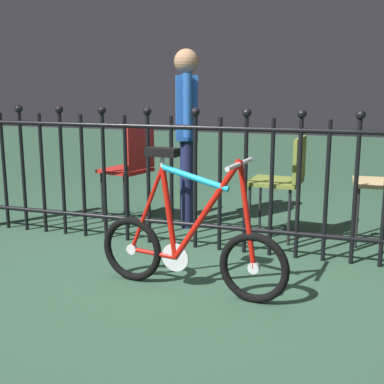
{
  "coord_description": "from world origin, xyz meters",
  "views": [
    {
      "loc": [
        1.13,
        -2.9,
        1.25
      ],
      "look_at": [
        0.09,
        0.21,
        0.55
      ],
      "focal_mm": 47.42,
      "sensor_mm": 36.0,
      "label": 1
    }
  ],
  "objects_px": {
    "chair_red": "(132,164)",
    "bicycle": "(189,245)",
    "chair_olive": "(284,176)",
    "person_visitor": "(186,124)"
  },
  "relations": [
    {
      "from": "person_visitor",
      "to": "chair_red",
      "type": "bearing_deg",
      "value": -172.04
    },
    {
      "from": "chair_red",
      "to": "chair_olive",
      "type": "xyz_separation_m",
      "value": [
        1.38,
        -0.07,
        -0.02
      ]
    },
    {
      "from": "chair_red",
      "to": "person_visitor",
      "type": "distance_m",
      "value": 0.62
    },
    {
      "from": "chair_red",
      "to": "bicycle",
      "type": "bearing_deg",
      "value": -53.24
    },
    {
      "from": "chair_olive",
      "to": "person_visitor",
      "type": "distance_m",
      "value": 0.98
    },
    {
      "from": "chair_olive",
      "to": "bicycle",
      "type": "bearing_deg",
      "value": -106.82
    },
    {
      "from": "chair_red",
      "to": "person_visitor",
      "type": "bearing_deg",
      "value": 7.96
    },
    {
      "from": "person_visitor",
      "to": "chair_olive",
      "type": "bearing_deg",
      "value": -9.17
    },
    {
      "from": "bicycle",
      "to": "chair_olive",
      "type": "relative_size",
      "value": 1.47
    },
    {
      "from": "chair_red",
      "to": "chair_olive",
      "type": "distance_m",
      "value": 1.39
    }
  ]
}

